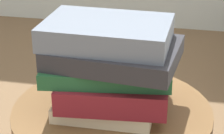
# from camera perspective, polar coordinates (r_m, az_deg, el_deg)

# --- Properties ---
(book_cream) EXTENTS (0.22, 0.18, 0.03)m
(book_cream) POSITION_cam_1_polar(r_m,az_deg,el_deg) (1.01, -0.72, -4.75)
(book_cream) COLOR beige
(book_cream) RESTS_ON side_table
(book_maroon) EXTENTS (0.26, 0.23, 0.06)m
(book_maroon) POSITION_cam_1_polar(r_m,az_deg,el_deg) (1.00, 0.33, -2.44)
(book_maroon) COLOR maroon
(book_maroon) RESTS_ON book_cream
(book_forest) EXTENTS (0.30, 0.23, 0.03)m
(book_forest) POSITION_cam_1_polar(r_m,az_deg,el_deg) (0.98, -0.61, 0.04)
(book_forest) COLOR #1E512D
(book_forest) RESTS_ON book_maroon
(book_charcoal) EXTENTS (0.30, 0.23, 0.04)m
(book_charcoal) POSITION_cam_1_polar(r_m,az_deg,el_deg) (0.96, 0.32, 1.90)
(book_charcoal) COLOR #28282D
(book_charcoal) RESTS_ON book_forest
(book_slate) EXTENTS (0.28, 0.19, 0.05)m
(book_slate) POSITION_cam_1_polar(r_m,az_deg,el_deg) (0.95, -0.63, 4.56)
(book_slate) COLOR slate
(book_slate) RESTS_ON book_charcoal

